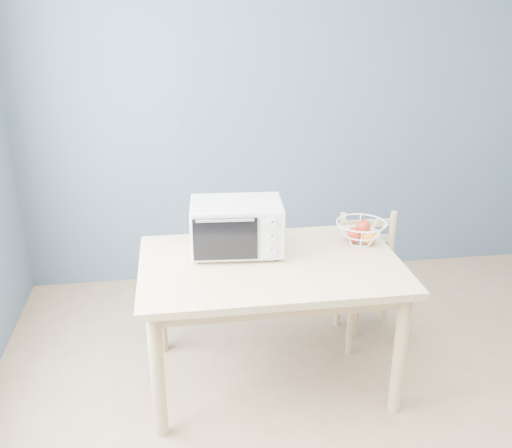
{
  "coord_description": "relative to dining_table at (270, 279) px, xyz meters",
  "views": [
    {
      "loc": [
        -0.87,
        -1.84,
        2.09
      ],
      "look_at": [
        -0.46,
        0.99,
        0.93
      ],
      "focal_mm": 40.0,
      "sensor_mm": 36.0,
      "label": 1
    }
  ],
  "objects": [
    {
      "name": "room",
      "position": [
        0.39,
        -0.88,
        0.65
      ],
      "size": [
        4.01,
        4.51,
        2.61
      ],
      "color": "tan",
      "rests_on": "ground"
    },
    {
      "name": "dining_table",
      "position": [
        0.0,
        0.0,
        0.0
      ],
      "size": [
        1.4,
        0.9,
        0.75
      ],
      "color": "#DCC184",
      "rests_on": "ground"
    },
    {
      "name": "toaster_oven",
      "position": [
        -0.18,
        0.16,
        0.25
      ],
      "size": [
        0.52,
        0.39,
        0.29
      ],
      "rotation": [
        0.0,
        0.0,
        -0.07
      ],
      "color": "white",
      "rests_on": "dining_table"
    },
    {
      "name": "fruit_basket",
      "position": [
        0.55,
        0.17,
        0.17
      ],
      "size": [
        0.36,
        0.36,
        0.15
      ],
      "rotation": [
        0.0,
        0.0,
        -0.29
      ],
      "color": "white",
      "rests_on": "dining_table"
    },
    {
      "name": "dining_chair",
      "position": [
        0.7,
        0.36,
        -0.25
      ],
      "size": [
        0.4,
        0.4,
        0.81
      ],
      "rotation": [
        0.0,
        0.0,
        -0.05
      ],
      "color": "#DCC184",
      "rests_on": "ground"
    }
  ]
}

